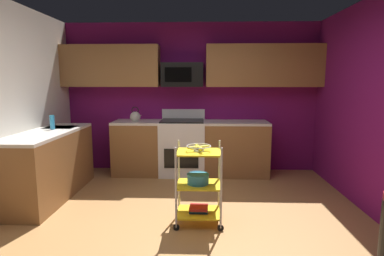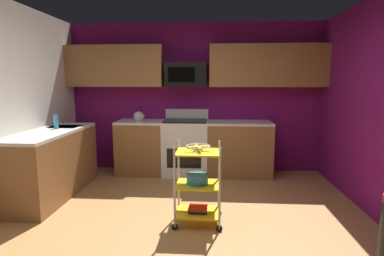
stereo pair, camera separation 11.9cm
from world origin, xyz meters
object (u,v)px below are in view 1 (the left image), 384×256
(fruit_bowl, at_px, (199,147))
(rolling_cart, at_px, (199,184))
(oven_range, at_px, (183,147))
(microwave, at_px, (183,75))
(dish_soap_bottle, at_px, (52,122))
(mixing_bowl_large, at_px, (198,179))
(book_stack, at_px, (199,209))
(kettle, at_px, (135,117))

(fruit_bowl, bearing_deg, rolling_cart, 0.00)
(oven_range, distance_m, rolling_cart, 1.93)
(oven_range, relative_size, microwave, 1.57)
(dish_soap_bottle, bearing_deg, mixing_bowl_large, -24.00)
(microwave, xyz_separation_m, dish_soap_bottle, (-1.77, -1.09, -0.68))
(rolling_cart, bearing_deg, microwave, 98.73)
(oven_range, bearing_deg, mixing_bowl_large, -81.05)
(mixing_bowl_large, xyz_separation_m, book_stack, (0.01, -0.00, -0.36))
(microwave, distance_m, rolling_cart, 2.39)
(book_stack, height_order, dish_soap_bottle, dish_soap_bottle)
(rolling_cart, height_order, book_stack, rolling_cart)
(book_stack, relative_size, kettle, 0.82)
(rolling_cart, relative_size, mixing_bowl_large, 3.63)
(dish_soap_bottle, bearing_deg, microwave, 31.58)
(microwave, distance_m, fruit_bowl, 2.19)
(microwave, bearing_deg, book_stack, -81.27)
(microwave, height_order, mixing_bowl_large, microwave)
(fruit_bowl, distance_m, mixing_bowl_large, 0.36)
(oven_range, distance_m, kettle, 0.96)
(kettle, height_order, dish_soap_bottle, kettle)
(dish_soap_bottle, bearing_deg, rolling_cart, -23.91)
(fruit_bowl, xyz_separation_m, kettle, (-1.11, 1.90, 0.12))
(rolling_cart, height_order, fruit_bowl, rolling_cart)
(rolling_cart, distance_m, kettle, 2.27)
(microwave, relative_size, book_stack, 3.23)
(rolling_cart, relative_size, kettle, 3.47)
(oven_range, relative_size, mixing_bowl_large, 4.37)
(mixing_bowl_large, bearing_deg, fruit_bowl, -0.00)
(mixing_bowl_large, height_order, kettle, kettle)
(fruit_bowl, relative_size, mixing_bowl_large, 1.08)
(rolling_cart, xyz_separation_m, book_stack, (-0.00, 0.00, -0.29))
(mixing_bowl_large, distance_m, kettle, 2.25)
(fruit_bowl, bearing_deg, oven_range, 99.19)
(oven_range, relative_size, fruit_bowl, 4.04)
(rolling_cart, xyz_separation_m, kettle, (-1.11, 1.90, 0.54))
(oven_range, relative_size, rolling_cart, 1.20)
(oven_range, xyz_separation_m, mixing_bowl_large, (0.30, -1.90, 0.04))
(kettle, bearing_deg, fruit_bowl, -59.65)
(rolling_cart, bearing_deg, mixing_bowl_large, 180.00)
(rolling_cart, xyz_separation_m, mixing_bowl_large, (-0.01, 0.00, 0.07))
(fruit_bowl, bearing_deg, mixing_bowl_large, 180.00)
(oven_range, bearing_deg, rolling_cart, -80.81)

